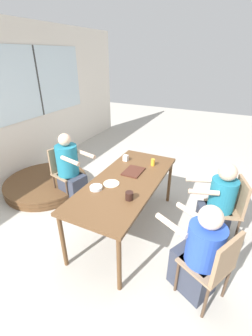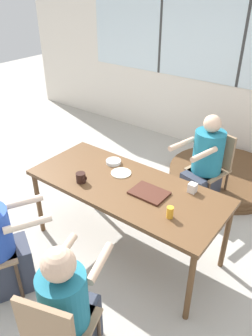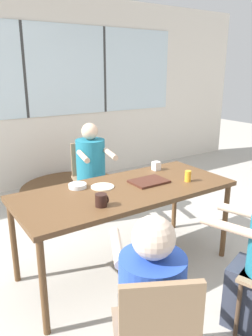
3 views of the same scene
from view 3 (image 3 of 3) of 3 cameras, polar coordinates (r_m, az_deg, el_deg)
name	(u,v)px [view 3 (image 3 of 3)]	position (r m, az deg, el deg)	size (l,w,h in m)	color
ground_plane	(126,267)	(3.16, 0.00, -16.84)	(16.00, 16.00, 0.00)	#B2ADA3
wall_back_with_windows	(25,92)	(5.04, -17.14, 12.51)	(8.40, 0.08, 2.80)	silver
dining_table	(126,195)	(2.82, 0.00, -4.70)	(1.88, 0.81, 0.78)	brown
chair_for_man_blue_shirt	(156,334)	(1.78, 5.30, -26.83)	(0.54, 0.54, 0.88)	#937556
chair_for_man_teal_shirt	(88,171)	(4.11, -6.56, -0.58)	(0.48, 0.48, 0.88)	#937556
person_man_blue_shirt	(150,316)	(1.94, 4.17, -24.33)	(0.58, 0.70, 1.09)	#333847
person_man_teal_shirt	(92,177)	(3.96, -5.95, -1.48)	(0.47, 0.69, 1.15)	#333847
food_tray_dark	(149,181)	(2.94, 4.01, -2.34)	(0.32, 0.24, 0.02)	#472319
coffee_mug	(101,200)	(2.44, -4.30, -5.60)	(0.10, 0.09, 0.10)	black
juice_glass	(188,176)	(3.00, 10.73, -1.39)	(0.06, 0.06, 0.10)	gold
milk_carton_small	(156,166)	(3.29, 5.29, 0.36)	(0.07, 0.07, 0.09)	silver
bowl_white_shallow	(78,186)	(2.83, -8.44, -3.08)	(0.15, 0.15, 0.04)	silver
plate_tortillas	(102,187)	(2.82, -4.12, -3.28)	(0.20, 0.20, 0.01)	beige
folded_table_stack	(74,193)	(4.65, -9.00, -4.27)	(1.46, 1.46, 0.18)	brown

